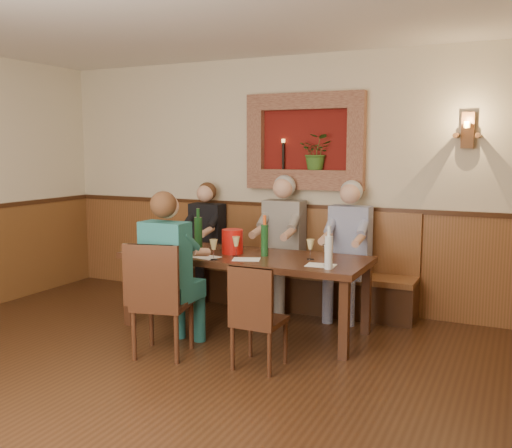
{
  "coord_description": "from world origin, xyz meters",
  "views": [
    {
      "loc": [
        2.43,
        -3.04,
        1.78
      ],
      "look_at": [
        0.1,
        1.9,
        1.05
      ],
      "focal_mm": 40.0,
      "sensor_mm": 36.0,
      "label": 1
    }
  ],
  "objects": [
    {
      "name": "wine_bottle_green_a",
      "position": [
        0.21,
        1.87,
        0.91
      ],
      "size": [
        0.09,
        0.09,
        0.39
      ],
      "rotation": [
        0.0,
        0.0,
        0.41
      ],
      "color": "#19471E",
      "rests_on": "dining_table"
    },
    {
      "name": "ground_plane",
      "position": [
        0.0,
        0.0,
        0.0
      ],
      "size": [
        6.0,
        6.0,
        0.0
      ],
      "primitive_type": "plane",
      "color": "#341C0E",
      "rests_on": "ground"
    },
    {
      "name": "water_bottle",
      "position": [
        0.95,
        1.56,
        0.9
      ],
      "size": [
        0.09,
        0.09,
        0.37
      ],
      "rotation": [
        0.0,
        0.0,
        -0.32
      ],
      "color": "silver",
      "rests_on": "dining_table"
    },
    {
      "name": "person_chair_front",
      "position": [
        -0.33,
        1.07,
        0.59
      ],
      "size": [
        0.42,
        0.51,
        1.42
      ],
      "color": "navy",
      "rests_on": "ground"
    },
    {
      "name": "wine_glass_1",
      "position": [
        -0.04,
        1.74,
        0.85
      ],
      "size": [
        0.08,
        0.08,
        0.19
      ],
      "primitive_type": null,
      "color": "#CFBF7B",
      "rests_on": "dining_table"
    },
    {
      "name": "wine_glass_4",
      "position": [
        -0.76,
        2.01,
        0.85
      ],
      "size": [
        0.08,
        0.08,
        0.19
      ],
      "primitive_type": null,
      "color": "white",
      "rests_on": "dining_table"
    },
    {
      "name": "person_bench_right",
      "position": [
        0.79,
        2.69,
        0.6
      ],
      "size": [
        0.43,
        0.53,
        1.45
      ],
      "color": "navy",
      "rests_on": "ground"
    },
    {
      "name": "wine_bottle_green_b",
      "position": [
        -0.52,
        1.85,
        0.93
      ],
      "size": [
        0.1,
        0.1,
        0.43
      ],
      "rotation": [
        0.0,
        0.0,
        0.2
      ],
      "color": "#19471E",
      "rests_on": "dining_table"
    },
    {
      "name": "wine_glass_3",
      "position": [
        -0.97,
        1.68,
        0.85
      ],
      "size": [
        0.08,
        0.08,
        0.19
      ],
      "primitive_type": null,
      "color": "#CFBF7B",
      "rests_on": "dining_table"
    },
    {
      "name": "spittoon_bucket",
      "position": [
        -0.14,
        1.86,
        0.87
      ],
      "size": [
        0.27,
        0.27,
        0.24
      ],
      "primitive_type": "cylinder",
      "rotation": [
        0.0,
        0.0,
        0.4
      ],
      "color": "red",
      "rests_on": "dining_table"
    },
    {
      "name": "room_shell",
      "position": [
        0.0,
        0.0,
        1.89
      ],
      "size": [
        6.04,
        6.04,
        2.82
      ],
      "color": "beige",
      "rests_on": "ground"
    },
    {
      "name": "tasting_sheet_c",
      "position": [
        0.84,
        1.67,
        0.75
      ],
      "size": [
        0.27,
        0.21,
        0.0
      ],
      "primitive_type": "cube",
      "rotation": [
        0.0,
        0.0,
        0.1
      ],
      "color": "white",
      "rests_on": "dining_table"
    },
    {
      "name": "wall_niche",
      "position": [
        0.24,
        2.94,
        1.81
      ],
      "size": [
        1.36,
        0.3,
        1.06
      ],
      "color": "#63120E",
      "rests_on": "ground"
    },
    {
      "name": "wainscoting",
      "position": [
        0.0,
        -0.0,
        0.59
      ],
      "size": [
        6.02,
        6.02,
        1.15
      ],
      "color": "brown",
      "rests_on": "ground"
    },
    {
      "name": "chair_near_left",
      "position": [
        -0.33,
        0.91,
        0.29
      ],
      "size": [
        0.53,
        0.53,
        1.0
      ],
      "rotation": [
        0.0,
        0.0,
        0.23
      ],
      "color": "#3B1D11",
      "rests_on": "ground"
    },
    {
      "name": "chair_near_right",
      "position": [
        0.54,
        1.01,
        0.25
      ],
      "size": [
        0.38,
        0.38,
        0.86
      ],
      "rotation": [
        0.0,
        0.0,
        -0.01
      ],
      "color": "#3B1D11",
      "rests_on": "ground"
    },
    {
      "name": "tasting_sheet_d",
      "position": [
        -0.28,
        1.57,
        0.75
      ],
      "size": [
        0.3,
        0.24,
        0.0
      ],
      "primitive_type": "cube",
      "rotation": [
        0.0,
        0.0,
        -0.17
      ],
      "color": "white",
      "rests_on": "dining_table"
    },
    {
      "name": "person_bench_mid",
      "position": [
        0.03,
        2.69,
        0.62
      ],
      "size": [
        0.45,
        0.55,
        1.49
      ],
      "color": "#595451",
      "rests_on": "ground"
    },
    {
      "name": "wine_glass_0",
      "position": [
        -0.14,
        1.49,
        0.85
      ],
      "size": [
        0.08,
        0.08,
        0.19
      ],
      "primitive_type": null,
      "color": "#CFBF7B",
      "rests_on": "dining_table"
    },
    {
      "name": "dining_table",
      "position": [
        0.0,
        1.85,
        0.68
      ],
      "size": [
        2.4,
        0.9,
        0.75
      ],
      "color": "#3B1D11",
      "rests_on": "ground"
    },
    {
      "name": "wine_glass_7",
      "position": [
        -0.58,
        1.62,
        0.85
      ],
      "size": [
        0.08,
        0.08,
        0.19
      ],
      "primitive_type": null,
      "color": "#CFBF7B",
      "rests_on": "dining_table"
    },
    {
      "name": "wall_sconce",
      "position": [
        1.9,
        2.93,
        1.94
      ],
      "size": [
        0.25,
        0.2,
        0.35
      ],
      "color": "brown",
      "rests_on": "ground"
    },
    {
      "name": "wine_glass_6",
      "position": [
        0.66,
        1.9,
        0.85
      ],
      "size": [
        0.08,
        0.08,
        0.19
      ],
      "primitive_type": null,
      "color": "#CFBF7B",
      "rests_on": "dining_table"
    },
    {
      "name": "bench",
      "position": [
        0.0,
        2.79,
        0.33
      ],
      "size": [
        3.0,
        0.45,
        1.11
      ],
      "color": "#381E0F",
      "rests_on": "ground"
    },
    {
      "name": "wine_glass_2",
      "position": [
        -0.26,
        1.96,
        0.85
      ],
      "size": [
        0.08,
        0.08,
        0.19
      ],
      "primitive_type": null,
      "color": "white",
      "rests_on": "dining_table"
    },
    {
      "name": "person_bench_left",
      "position": [
        -0.96,
        2.69,
        0.57
      ],
      "size": [
        0.4,
        0.49,
        1.38
      ],
      "color": "black",
      "rests_on": "ground"
    },
    {
      "name": "wine_glass_5",
      "position": [
        0.89,
        1.68,
        0.85
      ],
      "size": [
        0.08,
        0.08,
        0.19
      ],
      "primitive_type": null,
      "color": "white",
      "rests_on": "dining_table"
    },
    {
      "name": "tasting_sheet_a",
      "position": [
        -0.76,
        1.6,
        0.75
      ],
      "size": [
        0.35,
        0.3,
        0.0
      ],
      "primitive_type": "cube",
      "rotation": [
        0.0,
        0.0,
        -0.38
      ],
      "color": "white",
      "rests_on": "dining_table"
    },
    {
      "name": "tasting_sheet_b",
      "position": [
        0.12,
        1.64,
        0.75
      ],
      "size": [
        0.3,
        0.26,
        0.0
      ],
      "primitive_type": "cube",
      "rotation": [
        0.0,
        0.0,
        0.35
      ],
      "color": "white",
      "rests_on": "dining_table"
    }
  ]
}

